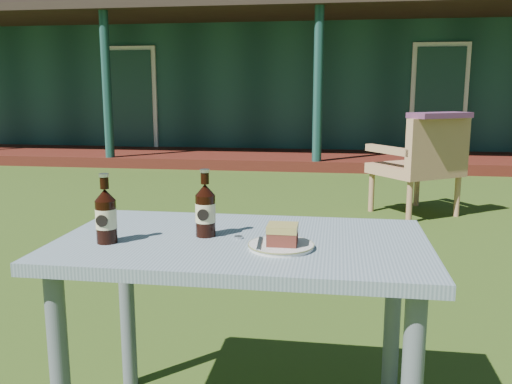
% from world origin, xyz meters
% --- Properties ---
extents(ground, '(80.00, 80.00, 0.00)m').
position_xyz_m(ground, '(0.00, 0.00, 0.00)').
color(ground, '#334916').
extents(pavilion, '(15.80, 8.30, 3.45)m').
position_xyz_m(pavilion, '(-0.00, 9.39, 1.61)').
color(pavilion, '#163B36').
rests_on(pavilion, ground).
extents(cafe_table, '(1.20, 0.70, 0.72)m').
position_xyz_m(cafe_table, '(0.00, -1.60, 0.62)').
color(cafe_table, slate).
rests_on(cafe_table, ground).
extents(plate, '(0.20, 0.20, 0.01)m').
position_xyz_m(plate, '(0.14, -1.69, 0.73)').
color(plate, silver).
rests_on(plate, cafe_table).
extents(cake_slice, '(0.09, 0.09, 0.06)m').
position_xyz_m(cake_slice, '(0.14, -1.69, 0.77)').
color(cake_slice, '#58251C').
rests_on(cake_slice, plate).
extents(fork, '(0.02, 0.14, 0.00)m').
position_xyz_m(fork, '(0.07, -1.70, 0.74)').
color(fork, silver).
rests_on(fork, plate).
extents(cola_bottle_near, '(0.07, 0.07, 0.22)m').
position_xyz_m(cola_bottle_near, '(-0.13, -1.58, 0.81)').
color(cola_bottle_near, black).
rests_on(cola_bottle_near, cafe_table).
extents(cola_bottle_far, '(0.07, 0.07, 0.22)m').
position_xyz_m(cola_bottle_far, '(-0.42, -1.71, 0.81)').
color(cola_bottle_far, black).
rests_on(cola_bottle_far, cafe_table).
extents(bottle_cap, '(0.03, 0.03, 0.01)m').
position_xyz_m(bottle_cap, '(-0.01, -1.60, 0.72)').
color(bottle_cap, silver).
rests_on(bottle_cap, cafe_table).
extents(armchair_left, '(0.96, 0.94, 0.95)m').
position_xyz_m(armchair_left, '(1.11, 2.03, 0.54)').
color(armchair_left, '#AE7E57').
rests_on(armchair_left, ground).
extents(floral_throw, '(0.62, 0.54, 0.05)m').
position_xyz_m(floral_throw, '(1.22, 1.87, 0.98)').
color(floral_throw, '#5D2F51').
rests_on(floral_throw, armchair_left).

